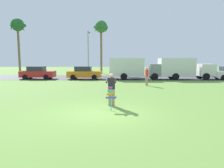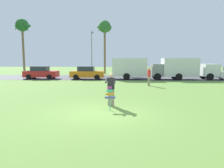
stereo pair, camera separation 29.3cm
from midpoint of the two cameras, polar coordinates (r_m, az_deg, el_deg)
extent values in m
plane|color=olive|center=(9.52, -1.90, -8.04)|extent=(120.00, 120.00, 0.00)
cube|color=#424247|center=(28.04, 1.33, 1.82)|extent=(120.00, 8.00, 0.01)
cylinder|color=gray|center=(10.83, 0.98, -3.79)|extent=(0.16, 0.16, 0.90)
cylinder|color=gray|center=(10.84, 0.03, -3.77)|extent=(0.16, 0.16, 0.90)
cube|color=black|center=(10.72, 0.51, 0.16)|extent=(0.37, 0.23, 0.60)
sphere|color=tan|center=(10.68, 0.51, 2.40)|extent=(0.22, 0.22, 0.22)
cylinder|color=black|center=(10.44, 1.62, 0.99)|extent=(0.11, 0.59, 0.24)
cylinder|color=black|center=(10.47, -0.78, 1.01)|extent=(0.11, 0.59, 0.24)
cube|color=#D83399|center=(10.21, 0.09, -1.04)|extent=(0.24, 0.17, 0.12)
cube|color=#33BFBF|center=(10.07, 0.16, -1.94)|extent=(0.34, 0.18, 0.12)
cube|color=orange|center=(9.93, 0.23, -2.86)|extent=(0.43, 0.19, 0.12)
cube|color=#4C4CCC|center=(9.80, 0.31, -3.81)|extent=(0.53, 0.20, 0.12)
cylinder|color=#33BFBF|center=(9.86, 0.31, -5.62)|extent=(0.04, 0.04, 0.63)
cube|color=red|center=(27.55, -18.84, 2.69)|extent=(4.22, 1.74, 0.76)
cube|color=#282D38|center=(27.57, -19.19, 4.06)|extent=(2.03, 1.41, 0.60)
cylinder|color=black|center=(27.89, -15.72, 2.19)|extent=(0.64, 0.23, 0.64)
cylinder|color=black|center=(26.37, -16.81, 1.90)|extent=(0.64, 0.23, 0.64)
cylinder|color=black|center=(28.81, -20.66, 2.15)|extent=(0.64, 0.23, 0.64)
cylinder|color=black|center=(27.33, -21.98, 1.86)|extent=(0.64, 0.23, 0.64)
cube|color=orange|center=(25.94, -6.57, 2.78)|extent=(4.23, 1.78, 0.76)
cube|color=#282D38|center=(25.93, -6.92, 4.23)|extent=(2.04, 1.43, 0.60)
cylinder|color=black|center=(26.61, -3.53, 2.22)|extent=(0.64, 0.23, 0.64)
cylinder|color=black|center=(25.01, -3.88, 1.93)|extent=(0.64, 0.23, 0.64)
cylinder|color=black|center=(26.98, -9.05, 2.21)|extent=(0.64, 0.23, 0.64)
cylinder|color=black|center=(25.40, -9.74, 1.92)|extent=(0.64, 0.23, 0.64)
cube|color=gray|center=(25.98, 13.40, 3.82)|extent=(1.80, 1.90, 1.50)
cube|color=silver|center=(25.56, 5.20, 4.71)|extent=(4.20, 2.01, 2.20)
cylinder|color=black|center=(26.87, 12.27, 2.34)|extent=(0.84, 0.28, 0.84)
cylinder|color=black|center=(25.06, 12.94, 2.01)|extent=(0.84, 0.28, 0.84)
cylinder|color=black|center=(26.53, 4.34, 2.42)|extent=(0.84, 0.28, 0.84)
cylinder|color=black|center=(24.69, 4.43, 2.09)|extent=(0.84, 0.28, 0.84)
cube|color=silver|center=(27.86, 25.90, 3.51)|extent=(1.87, 1.97, 1.50)
cube|color=silver|center=(26.49, 18.66, 4.46)|extent=(4.28, 2.16, 2.20)
cylinder|color=black|center=(28.60, 24.41, 2.15)|extent=(0.85, 0.31, 0.84)
cylinder|color=black|center=(26.93, 25.98, 1.81)|extent=(0.85, 0.31, 0.84)
cylinder|color=black|center=(27.32, 17.27, 2.26)|extent=(0.85, 0.31, 0.84)
cylinder|color=black|center=(25.57, 18.44, 1.92)|extent=(0.85, 0.31, 0.84)
cylinder|color=black|center=(29.27, 28.45, 1.83)|extent=(0.64, 0.22, 0.64)
cylinder|color=brown|center=(38.07, -23.31, 8.60)|extent=(0.36, 0.36, 7.99)
sphere|color=#236028|center=(38.47, -23.61, 14.85)|extent=(2.10, 2.10, 2.10)
cone|color=#236028|center=(38.00, -22.26, 14.33)|extent=(0.44, 1.56, 1.28)
cone|color=#236028|center=(39.09, -22.58, 14.09)|extent=(1.62, 0.90, 1.28)
cone|color=#236028|center=(39.24, -24.24, 13.98)|extent=(1.27, 1.52, 1.28)
cone|color=#236028|center=(38.25, -25.03, 14.15)|extent=(1.27, 1.52, 1.28)
cone|color=#236028|center=(37.47, -23.80, 14.37)|extent=(1.62, 0.90, 1.28)
cylinder|color=brown|center=(36.07, -1.80, 9.20)|extent=(0.36, 0.36, 7.91)
sphere|color=#2D6B2D|center=(36.48, -1.83, 15.73)|extent=(2.10, 2.10, 2.10)
cone|color=#2D6B2D|center=(36.35, -0.28, 15.05)|extent=(0.44, 1.56, 1.28)
cone|color=#2D6B2D|center=(37.28, -1.24, 14.84)|extent=(1.62, 0.90, 1.28)
cone|color=#2D6B2D|center=(37.03, -2.98, 14.89)|extent=(1.27, 1.52, 1.28)
cone|color=#2D6B2D|center=(35.94, -3.17, 15.14)|extent=(1.27, 1.52, 1.28)
cone|color=#2D6B2D|center=(35.50, -1.46, 15.25)|extent=(1.62, 0.90, 1.28)
cylinder|color=#9E9EA3|center=(33.24, -5.45, 8.60)|extent=(0.16, 0.16, 7.00)
cylinder|color=#9E9EA3|center=(34.21, -5.34, 14.27)|extent=(0.10, 1.40, 0.10)
cube|color=#4C4C51|center=(34.85, -5.18, 14.06)|extent=(0.24, 0.44, 0.16)
cylinder|color=gray|center=(19.36, 10.75, 0.79)|extent=(0.16, 0.16, 0.90)
cylinder|color=gray|center=(19.53, 10.57, 0.84)|extent=(0.16, 0.16, 0.90)
cube|color=red|center=(19.38, 10.71, 3.02)|extent=(0.29, 0.40, 0.60)
sphere|color=tan|center=(19.36, 10.74, 4.26)|extent=(0.22, 0.22, 0.22)
cylinder|color=red|center=(19.16, 10.94, 2.87)|extent=(0.09, 0.09, 0.58)
cylinder|color=red|center=(19.61, 10.48, 2.96)|extent=(0.09, 0.09, 0.58)
camera|label=1|loc=(0.15, -89.28, 0.09)|focal=32.72mm
camera|label=2|loc=(0.15, 90.72, -0.09)|focal=32.72mm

